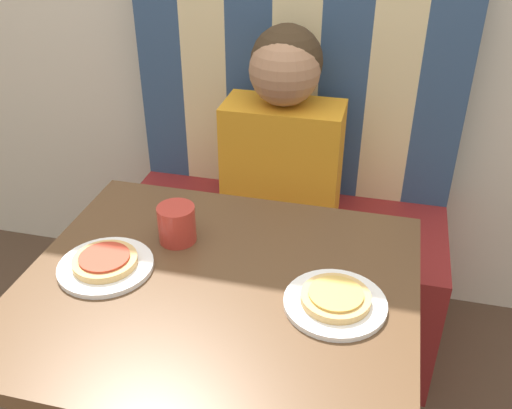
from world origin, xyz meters
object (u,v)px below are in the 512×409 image
at_px(drinking_cup, 177,224).
at_px(plate_right, 335,303).
at_px(pizza_left, 105,260).
at_px(pizza_right, 336,297).
at_px(plate_left, 106,266).
at_px(person, 284,123).

bearing_deg(drinking_cup, plate_right, -20.02).
bearing_deg(pizza_left, pizza_right, 0.00).
bearing_deg(drinking_cup, pizza_left, -129.07).
distance_m(plate_left, pizza_left, 0.02).
height_order(plate_left, pizza_right, pizza_right).
bearing_deg(pizza_left, plate_right, 0.00).
bearing_deg(pizza_right, drinking_cup, 159.98).
height_order(pizza_left, drinking_cup, drinking_cup).
distance_m(plate_left, plate_right, 0.51).
bearing_deg(plate_left, person, 70.44).
height_order(pizza_right, drinking_cup, drinking_cup).
distance_m(person, plate_right, 0.76).
bearing_deg(plate_left, pizza_left, 180.00).
relative_size(plate_left, pizza_right, 1.48).
bearing_deg(person, drinking_cup, -103.57).
xyz_separation_m(plate_right, drinking_cup, (-0.39, 0.14, 0.04)).
distance_m(pizza_right, drinking_cup, 0.42).
xyz_separation_m(plate_left, pizza_left, (-0.00, 0.00, 0.02)).
relative_size(person, plate_right, 2.97).
xyz_separation_m(plate_left, pizza_right, (0.51, 0.00, 0.02)).
relative_size(pizza_left, drinking_cup, 1.57).
xyz_separation_m(pizza_left, drinking_cup, (0.12, 0.14, 0.02)).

